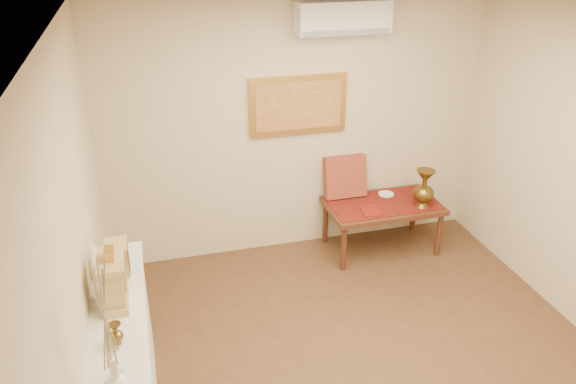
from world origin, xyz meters
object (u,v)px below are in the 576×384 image
object	(u,v)px
brass_urn_tall	(425,185)
wooden_chest	(117,258)
mantel_clock	(114,280)
low_table	(383,209)
white_vase	(109,342)
display_ledge	(127,384)

from	to	relation	value
brass_urn_tall	wooden_chest	distance (m)	3.23
brass_urn_tall	mantel_clock	size ratio (longest dim) A/B	1.21
brass_urn_tall	low_table	bearing A→B (deg)	154.73
white_vase	mantel_clock	world-z (taller)	white_vase
display_ledge	wooden_chest	xyz separation A→B (m)	(0.02, 0.60, 0.61)
mantel_clock	low_table	bearing A→B (deg)	31.37
display_ledge	wooden_chest	world-z (taller)	wooden_chest
brass_urn_tall	low_table	distance (m)	0.52
wooden_chest	display_ledge	bearing A→B (deg)	-91.74
display_ledge	mantel_clock	world-z (taller)	mantel_clock
brass_urn_tall	low_table	world-z (taller)	brass_urn_tall
wooden_chest	white_vase	bearing A→B (deg)	-89.56
wooden_chest	mantel_clock	bearing A→B (deg)	-92.70
white_vase	wooden_chest	distance (m)	1.39
mantel_clock	low_table	distance (m)	3.20
mantel_clock	display_ledge	bearing A→B (deg)	-90.38
display_ledge	low_table	xyz separation A→B (m)	(2.67, 1.88, -0.01)
wooden_chest	low_table	xyz separation A→B (m)	(2.66, 1.28, -0.62)
white_vase	mantel_clock	size ratio (longest dim) A/B	2.32
display_ledge	wooden_chest	distance (m)	0.86
white_vase	wooden_chest	xyz separation A→B (m)	(-0.01, 1.34, -0.35)
low_table	display_ledge	bearing A→B (deg)	-144.90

